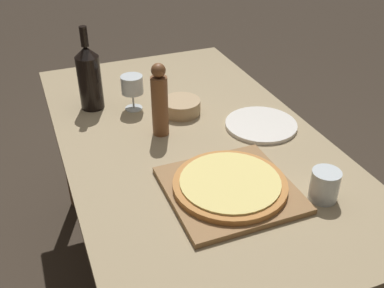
% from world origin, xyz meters
% --- Properties ---
extents(ground_plane, '(12.00, 12.00, 0.00)m').
position_xyz_m(ground_plane, '(0.00, 0.00, 0.00)').
color(ground_plane, '#382D23').
extents(dining_table, '(0.87, 1.53, 0.74)m').
position_xyz_m(dining_table, '(0.00, 0.00, 0.65)').
color(dining_table, '#9E8966').
rests_on(dining_table, ground_plane).
extents(cutting_board, '(0.36, 0.35, 0.02)m').
position_xyz_m(cutting_board, '(-0.01, -0.33, 0.75)').
color(cutting_board, olive).
rests_on(cutting_board, dining_table).
extents(pizza, '(0.33, 0.33, 0.02)m').
position_xyz_m(pizza, '(-0.01, -0.33, 0.77)').
color(pizza, '#BC7A3D').
rests_on(pizza, cutting_board).
extents(wine_bottle, '(0.09, 0.09, 0.32)m').
position_xyz_m(wine_bottle, '(-0.27, 0.34, 0.87)').
color(wine_bottle, black).
rests_on(wine_bottle, dining_table).
extents(pepper_mill, '(0.06, 0.06, 0.26)m').
position_xyz_m(pepper_mill, '(-0.09, 0.05, 0.87)').
color(pepper_mill, brown).
rests_on(pepper_mill, dining_table).
extents(wine_glass, '(0.08, 0.08, 0.14)m').
position_xyz_m(wine_glass, '(-0.13, 0.27, 0.84)').
color(wine_glass, silver).
rests_on(wine_glass, dining_table).
extents(small_bowl, '(0.15, 0.15, 0.05)m').
position_xyz_m(small_bowl, '(0.03, 0.17, 0.77)').
color(small_bowl, tan).
rests_on(small_bowl, dining_table).
extents(drinking_tumbler, '(0.08, 0.08, 0.09)m').
position_xyz_m(drinking_tumbler, '(0.23, -0.46, 0.79)').
color(drinking_tumbler, silver).
rests_on(drinking_tumbler, dining_table).
extents(dinner_plate, '(0.26, 0.26, 0.01)m').
position_xyz_m(dinner_plate, '(0.26, -0.03, 0.75)').
color(dinner_plate, silver).
rests_on(dinner_plate, dining_table).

